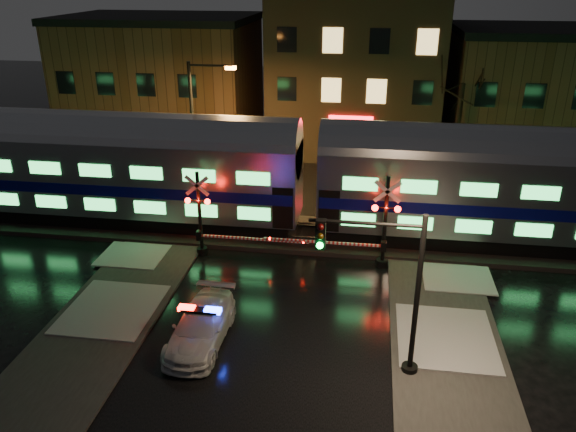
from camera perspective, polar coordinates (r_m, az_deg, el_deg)
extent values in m
plane|color=black|center=(24.50, -0.42, -7.07)|extent=(120.00, 120.00, 0.00)
cube|color=black|center=(28.82, 1.10, -1.84)|extent=(90.00, 4.20, 0.24)
cube|color=#2D2D2D|center=(21.67, -20.78, -13.23)|extent=(4.00, 20.00, 0.12)
cube|color=#2D2D2D|center=(19.62, 16.65, -16.95)|extent=(4.00, 20.00, 0.12)
cube|color=#523020|center=(46.50, -12.53, 13.16)|extent=(14.00, 10.00, 9.00)
cube|color=brown|center=(43.86, 6.88, 14.59)|extent=(12.00, 11.00, 11.50)
cube|color=#523020|center=(45.16, 23.79, 11.13)|extent=(12.00, 10.00, 8.50)
cube|color=black|center=(32.49, -21.31, 0.50)|extent=(24.00, 2.40, 0.80)
cube|color=#B7BAC1|center=(31.72, -21.92, 4.32)|extent=(25.00, 3.05, 3.80)
cube|color=#090C6F|center=(31.84, -21.81, 3.64)|extent=(24.75, 3.09, 0.55)
cube|color=#41F86B|center=(30.85, -22.97, 1.33)|extent=(21.00, 0.05, 0.62)
cube|color=#41F86B|center=(30.27, -23.50, 4.49)|extent=(21.00, 0.05, 0.62)
cylinder|color=#B7BAC1|center=(31.25, -22.39, 7.25)|extent=(25.00, 3.05, 3.05)
imported|color=silver|center=(21.04, -8.84, -11.02)|extent=(1.89, 4.50, 1.30)
cube|color=black|center=(20.66, -8.96, -9.44)|extent=(1.36, 0.37, 0.09)
cube|color=#FF0C05|center=(20.78, -10.26, -9.19)|extent=(0.60, 0.31, 0.15)
cube|color=#1426FF|center=(20.50, -7.65, -9.50)|extent=(0.60, 0.31, 0.15)
cylinder|color=black|center=(26.31, 9.53, -4.71)|extent=(0.55, 0.55, 0.33)
cylinder|color=black|center=(25.43, 9.83, -0.69)|extent=(0.18, 0.18, 4.38)
sphere|color=#FF0C05|center=(24.94, 8.83, 0.82)|extent=(0.28, 0.28, 0.28)
sphere|color=#FF0C05|center=(24.98, 11.09, 0.68)|extent=(0.28, 0.28, 0.28)
cube|color=white|center=(25.69, 3.56, -2.67)|extent=(5.48, 0.10, 0.10)
cube|color=black|center=(25.64, 9.68, -3.03)|extent=(0.25, 0.30, 0.45)
cylinder|color=black|center=(27.38, -8.71, -3.49)|extent=(0.52, 0.52, 0.31)
cylinder|color=black|center=(26.57, -8.96, 0.20)|extent=(0.17, 0.17, 4.16)
sphere|color=#FF0C05|center=(26.27, -10.15, 1.56)|extent=(0.27, 0.27, 0.27)
sphere|color=#FF0C05|center=(26.00, -8.19, 1.45)|extent=(0.27, 0.27, 0.27)
cube|color=white|center=(26.14, -3.53, -2.33)|extent=(5.19, 0.10, 0.10)
cube|color=black|center=(26.76, -8.98, -1.95)|extent=(0.25, 0.30, 0.45)
cylinder|color=black|center=(20.11, 12.23, -14.96)|extent=(0.55, 0.55, 0.29)
cylinder|color=black|center=(18.53, 12.96, -8.21)|extent=(0.18, 0.18, 5.85)
cylinder|color=black|center=(17.26, 7.92, -0.74)|extent=(3.51, 0.12, 0.12)
cube|color=black|center=(17.33, 3.33, -1.85)|extent=(0.31, 0.27, 0.97)
sphere|color=#0CFF3F|center=(17.32, 3.26, -3.00)|extent=(0.21, 0.21, 0.21)
cylinder|color=black|center=(32.52, -9.59, 8.19)|extent=(0.20, 0.20, 8.07)
cylinder|color=black|center=(31.38, -7.89, 14.91)|extent=(2.42, 0.12, 0.12)
cube|color=orange|center=(31.11, -5.85, 14.74)|extent=(0.56, 0.28, 0.18)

